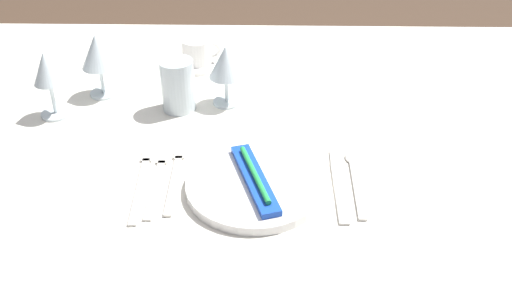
{
  "coord_description": "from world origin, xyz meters",
  "views": [
    {
      "loc": [
        0.02,
        -1.05,
        1.38
      ],
      "look_at": [
        0.01,
        -0.13,
        0.76
      ],
      "focal_mm": 39.21,
      "sensor_mm": 36.0,
      "label": 1
    }
  ],
  "objects_px": {
    "fork_inner": "(157,180)",
    "wine_glass_right": "(97,53)",
    "fork_outer": "(175,176)",
    "dinner_plate": "(255,185)",
    "fork_salad": "(142,181)",
    "spoon_soup": "(355,175)",
    "dinner_knife": "(339,187)",
    "coffee_cup_left": "(198,51)",
    "wine_glass_left": "(47,72)",
    "drink_tumbler": "(178,88)",
    "wine_glass_centre": "(226,64)",
    "toothbrush_package": "(255,178)"
  },
  "relations": [
    {
      "from": "fork_outer",
      "to": "drink_tumbler",
      "type": "bearing_deg",
      "value": 95.7
    },
    {
      "from": "toothbrush_package",
      "to": "spoon_soup",
      "type": "relative_size",
      "value": 1.02
    },
    {
      "from": "fork_salad",
      "to": "drink_tumbler",
      "type": "height_order",
      "value": "drink_tumbler"
    },
    {
      "from": "spoon_soup",
      "to": "wine_glass_centre",
      "type": "distance_m",
      "value": 0.39
    },
    {
      "from": "drink_tumbler",
      "to": "coffee_cup_left",
      "type": "bearing_deg",
      "value": 84.92
    },
    {
      "from": "dinner_plate",
      "to": "wine_glass_right",
      "type": "relative_size",
      "value": 1.68
    },
    {
      "from": "wine_glass_centre",
      "to": "drink_tumbler",
      "type": "bearing_deg",
      "value": -166.0
    },
    {
      "from": "wine_glass_centre",
      "to": "drink_tumbler",
      "type": "relative_size",
      "value": 1.2
    },
    {
      "from": "fork_salad",
      "to": "coffee_cup_left",
      "type": "relative_size",
      "value": 2.27
    },
    {
      "from": "dinner_plate",
      "to": "fork_outer",
      "type": "height_order",
      "value": "dinner_plate"
    },
    {
      "from": "fork_outer",
      "to": "wine_glass_centre",
      "type": "relative_size",
      "value": 1.49
    },
    {
      "from": "wine_glass_left",
      "to": "drink_tumbler",
      "type": "distance_m",
      "value": 0.28
    },
    {
      "from": "dinner_plate",
      "to": "wine_glass_centre",
      "type": "bearing_deg",
      "value": 102.57
    },
    {
      "from": "wine_glass_left",
      "to": "spoon_soup",
      "type": "bearing_deg",
      "value": -18.66
    },
    {
      "from": "coffee_cup_left",
      "to": "fork_salad",
      "type": "bearing_deg",
      "value": -96.26
    },
    {
      "from": "wine_glass_centre",
      "to": "spoon_soup",
      "type": "bearing_deg",
      "value": -46.58
    },
    {
      "from": "fork_outer",
      "to": "wine_glass_centre",
      "type": "distance_m",
      "value": 0.31
    },
    {
      "from": "dinner_plate",
      "to": "dinner_knife",
      "type": "distance_m",
      "value": 0.16
    },
    {
      "from": "fork_salad",
      "to": "dinner_knife",
      "type": "bearing_deg",
      "value": -1.54
    },
    {
      "from": "dinner_plate",
      "to": "wine_glass_right",
      "type": "bearing_deg",
      "value": 135.79
    },
    {
      "from": "fork_salad",
      "to": "spoon_soup",
      "type": "height_order",
      "value": "spoon_soup"
    },
    {
      "from": "wine_glass_centre",
      "to": "dinner_knife",
      "type": "bearing_deg",
      "value": -54.05
    },
    {
      "from": "fork_inner",
      "to": "wine_glass_right",
      "type": "distance_m",
      "value": 0.4
    },
    {
      "from": "coffee_cup_left",
      "to": "wine_glass_right",
      "type": "distance_m",
      "value": 0.27
    },
    {
      "from": "fork_inner",
      "to": "wine_glass_left",
      "type": "bearing_deg",
      "value": 138.02
    },
    {
      "from": "fork_inner",
      "to": "drink_tumbler",
      "type": "distance_m",
      "value": 0.28
    },
    {
      "from": "fork_inner",
      "to": "coffee_cup_left",
      "type": "xyz_separation_m",
      "value": [
        0.03,
        0.5,
        0.04
      ]
    },
    {
      "from": "dinner_knife",
      "to": "spoon_soup",
      "type": "bearing_deg",
      "value": 46.23
    },
    {
      "from": "dinner_knife",
      "to": "wine_glass_left",
      "type": "distance_m",
      "value": 0.66
    },
    {
      "from": "toothbrush_package",
      "to": "fork_salad",
      "type": "relative_size",
      "value": 0.93
    },
    {
      "from": "spoon_soup",
      "to": "dinner_plate",
      "type": "bearing_deg",
      "value": -167.04
    },
    {
      "from": "fork_outer",
      "to": "drink_tumbler",
      "type": "distance_m",
      "value": 0.26
    },
    {
      "from": "drink_tumbler",
      "to": "spoon_soup",
      "type": "bearing_deg",
      "value": -34.14
    },
    {
      "from": "dinner_plate",
      "to": "coffee_cup_left",
      "type": "distance_m",
      "value": 0.54
    },
    {
      "from": "dinner_knife",
      "to": "wine_glass_right",
      "type": "xyz_separation_m",
      "value": [
        -0.52,
        0.35,
        0.1
      ]
    },
    {
      "from": "fork_inner",
      "to": "dinner_knife",
      "type": "height_order",
      "value": "same"
    },
    {
      "from": "dinner_knife",
      "to": "wine_glass_right",
      "type": "bearing_deg",
      "value": 146.21
    },
    {
      "from": "coffee_cup_left",
      "to": "wine_glass_left",
      "type": "xyz_separation_m",
      "value": [
        -0.29,
        -0.26,
        0.06
      ]
    },
    {
      "from": "fork_outer",
      "to": "fork_inner",
      "type": "bearing_deg",
      "value": -155.97
    },
    {
      "from": "fork_inner",
      "to": "dinner_knife",
      "type": "bearing_deg",
      "value": -2.15
    },
    {
      "from": "fork_inner",
      "to": "spoon_soup",
      "type": "height_order",
      "value": "spoon_soup"
    },
    {
      "from": "wine_glass_left",
      "to": "fork_outer",
      "type": "bearing_deg",
      "value": -37.08
    },
    {
      "from": "fork_salad",
      "to": "wine_glass_right",
      "type": "xyz_separation_m",
      "value": [
        -0.15,
        0.34,
        0.1
      ]
    },
    {
      "from": "wine_glass_left",
      "to": "wine_glass_right",
      "type": "xyz_separation_m",
      "value": [
        0.08,
        0.1,
        0.0
      ]
    },
    {
      "from": "fork_inner",
      "to": "fork_salad",
      "type": "distance_m",
      "value": 0.03
    },
    {
      "from": "dinner_plate",
      "to": "wine_glass_left",
      "type": "relative_size",
      "value": 1.68
    },
    {
      "from": "fork_inner",
      "to": "fork_salad",
      "type": "relative_size",
      "value": 0.91
    },
    {
      "from": "spoon_soup",
      "to": "dinner_knife",
      "type": "bearing_deg",
      "value": -133.77
    },
    {
      "from": "dinner_plate",
      "to": "fork_salad",
      "type": "relative_size",
      "value": 1.12
    },
    {
      "from": "fork_outer",
      "to": "wine_glass_right",
      "type": "xyz_separation_m",
      "value": [
        -0.21,
        0.32,
        0.1
      ]
    }
  ]
}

